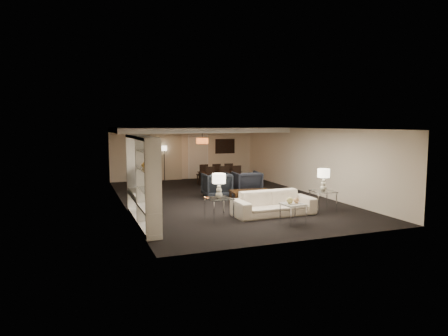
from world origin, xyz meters
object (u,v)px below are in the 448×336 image
chair_nm (225,177)px  chair_fr (227,173)px  vase_blue (150,188)px  chair_nr (239,177)px  side_table_left (219,209)px  armchair_right (247,183)px  marble_table (293,214)px  chair_fm (215,174)px  chair_fl (202,174)px  armchair_left (217,185)px  table_lamp_right (323,180)px  pendant_light (202,141)px  vase_amber (145,164)px  chair_nl (212,178)px  floor_lamp (164,163)px  sofa (274,203)px  coffee_table (251,198)px  table_lamp_left (219,186)px  floor_speaker (141,195)px  side_table_right (323,201)px  television (137,179)px  dining_table (220,179)px

chair_nm → chair_fr: bearing=72.9°
vase_blue → chair_nr: bearing=51.5°
vase_blue → chair_nr: (4.80, 6.03, -0.70)m
side_table_left → chair_nm: bearing=67.5°
armchair_right → chair_fr: chair_fr is taller
marble_table → chair_fr: size_ratio=0.61×
chair_fm → side_table_left: bearing=66.6°
chair_nm → chair_fl: same height
marble_table → chair_nr: 6.37m
armchair_left → table_lamp_right: 4.05m
pendant_light → vase_amber: (-3.61, -6.63, -0.27)m
chair_nl → floor_lamp: floor_lamp is taller
armchair_left → side_table_left: size_ratio=1.49×
marble_table → chair_fl: bearing=91.1°
chair_nr → floor_lamp: (-2.53, 2.97, 0.37)m
sofa → coffee_table: bearing=88.9°
vase_blue → chair_nm: (4.20, 6.03, -0.70)m
table_lamp_left → floor_speaker: (-1.95, 1.25, -0.34)m
pendant_light → side_table_left: size_ratio=0.79×
marble_table → chair_nm: bearing=85.9°
chair_fm → chair_fl: bearing=-5.1°
side_table_right → vase_blue: vase_blue is taller
coffee_table → armchair_right: size_ratio=1.34×
vase_blue → chair_nm: vase_blue is taller
chair_nm → chair_nr: size_ratio=1.00×
floor_lamp → chair_fl: bearing=-51.5°
coffee_table → table_lamp_left: bearing=-136.7°
floor_speaker → chair_fm: 6.64m
chair_fr → side_table_left: bearing=71.5°
pendant_light → television: (-3.58, -5.12, -0.85)m
marble_table → floor_lamp: floor_lamp is taller
chair_nl → chair_nm: (0.60, 0.00, 0.00)m
floor_speaker → armchair_right: bearing=25.5°
pendant_light → table_lamp_right: 6.77m
pendant_light → vase_blue: 8.18m
chair_nr → armchair_left: bearing=-134.6°
sofa → floor_speaker: 3.86m
vase_amber → armchair_right: bearing=38.7°
side_table_right → table_lamp_right: (0.00, 0.00, 0.65)m
dining_table → floor_speaker: bearing=-139.4°
coffee_table → side_table_right: side_table_right is taller
coffee_table → armchair_left: size_ratio=1.34×
sofa → chair_fm: bearing=84.9°
chair_fm → floor_lamp: size_ratio=0.55×
marble_table → television: (-3.73, 2.43, 0.80)m
floor_speaker → vase_amber: bearing=-94.6°
marble_table → floor_speaker: 4.35m
side_table_right → floor_speaker: (-5.35, 1.25, 0.31)m
chair_fl → chair_nl: bearing=82.5°
pendant_light → chair_fl: size_ratio=0.58×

